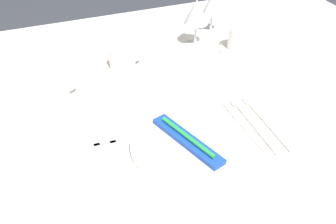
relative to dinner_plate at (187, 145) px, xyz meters
The scene contains 16 objects.
dining_table 0.27m from the dinner_plate, 88.14° to the left, with size 1.80×1.11×0.74m.
dinner_plate is the anchor object (origin of this frame).
toothbrush_package 0.02m from the dinner_plate, behind, with size 0.10×0.21×0.02m.
fork_outer 0.16m from the dinner_plate, behind, with size 0.03×0.22×0.00m.
fork_inner 0.19m from the dinner_plate, behind, with size 0.02×0.21×0.00m.
dinner_knife 0.17m from the dinner_plate, ahead, with size 0.02×0.21×0.00m.
spoon_soup 0.19m from the dinner_plate, 13.19° to the left, with size 0.03×0.23×0.01m.
spoon_dessert 0.23m from the dinner_plate, 10.51° to the left, with size 0.03×0.23×0.01m.
saucer_left 0.39m from the dinner_plate, 96.09° to the left, with size 0.12×0.12×0.01m, color white.
coffee_cup_left 0.39m from the dinner_plate, 95.82° to the left, with size 0.10×0.08×0.07m.
saucer_right 0.50m from the dinner_plate, 46.69° to the left, with size 0.13×0.13×0.01m, color white.
coffee_cup_right 0.51m from the dinner_plate, 46.54° to the left, with size 0.10×0.08×0.07m.
saucer_far 0.39m from the dinner_plate, 129.91° to the left, with size 0.14×0.14×0.01m, color white.
coffee_cup_far 0.39m from the dinner_plate, 129.72° to the left, with size 0.10×0.08×0.06m.
wine_glass_left 0.52m from the dinner_plate, 63.39° to the left, with size 0.08×0.08×0.16m.
wine_glass_right 0.63m from the dinner_plate, 58.61° to the left, with size 0.07×0.07×0.14m.
Camera 1 is at (-0.29, -0.85, 1.34)m, focal length 41.12 mm.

